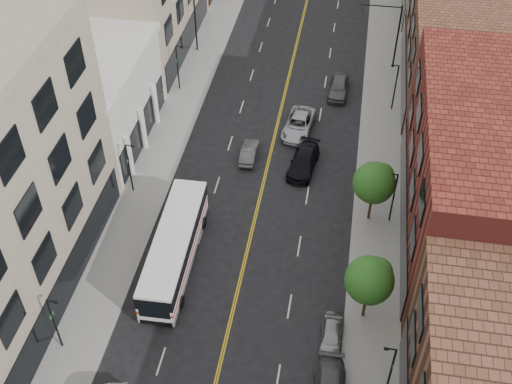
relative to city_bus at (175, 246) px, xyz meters
The scene contains 21 objects.
sidewalk_left 18.97m from the city_bus, 104.68° to the left, with size 4.00×110.00×0.15m, color gray.
sidewalk_right 23.84m from the city_bus, 50.21° to the left, with size 4.00×110.00×0.15m, color gray.
bldg_l_white 18.63m from the city_bus, 129.56° to the left, with size 10.00×14.00×8.00m, color silver.
bldg_r_mid 23.74m from the city_bus, 18.12° to the left, with size 10.00×22.00×12.00m, color #5D1D18.
bldg_r_far_a 36.09m from the city_bus, 51.84° to the left, with size 10.00×20.00×10.00m, color brown.
tree_r_2 15.02m from the city_bus, 10.33° to the right, with size 3.40×3.40×5.59m.
tree_r_3 16.50m from the city_bus, 26.68° to the left, with size 3.40×3.40×5.59m.
lamp_l_1 10.51m from the city_bus, 123.30° to the right, with size 0.81×0.55×5.05m.
lamp_l_2 9.33m from the city_bus, 128.29° to the left, with size 0.81×0.55×5.05m.
lamp_l_3 23.99m from the city_bus, 103.85° to the left, with size 0.81×0.55×5.05m.
lamp_r_1 18.41m from the city_bus, 28.38° to the right, with size 0.81×0.55×5.05m.
lamp_r_2 17.76m from the city_bus, 24.21° to the left, with size 0.81×0.55×5.05m.
lamp_r_3 28.36m from the city_bus, 55.21° to the left, with size 0.81×0.55×5.05m.
signal_mast_left 31.80m from the city_bus, 99.18° to the left, with size 4.49×0.18×7.20m.
signal_mast_right 35.00m from the city_bus, 63.66° to the left, with size 4.49×0.18×7.20m.
city_bus is the anchor object (origin of this frame).
car_parked_far 13.54m from the city_bus, 22.85° to the right, with size 1.53×3.80×1.30m, color #929598.
car_lane_behind 13.95m from the city_bus, 75.95° to the left, with size 1.36×3.90×1.28m, color #55555B.
car_lane_a 15.37m from the city_bus, 56.59° to the left, with size 2.18×5.37×1.56m, color black.
car_lane_b 19.71m from the city_bus, 68.04° to the left, with size 2.61×5.65×1.57m, color #AEB0B6.
car_lane_c 27.46m from the city_bus, 67.05° to the left, with size 1.95×4.84×1.65m, color #4D4D52.
Camera 1 is at (6.34, -14.61, 37.89)m, focal length 45.00 mm.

